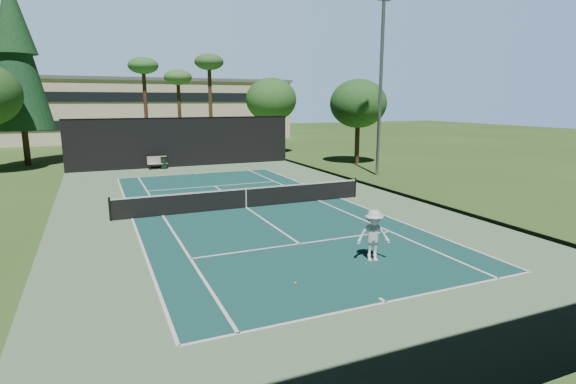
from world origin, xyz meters
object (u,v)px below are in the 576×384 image
(tennis_ball_d, at_px, (159,206))
(tennis_ball_c, at_px, (262,191))
(park_bench, at_px, (157,162))
(trash_bin, at_px, (164,163))
(tennis_net, at_px, (246,197))
(player, at_px, (373,235))
(tennis_ball_b, at_px, (232,192))
(tennis_ball_a, at_px, (295,283))

(tennis_ball_d, bearing_deg, tennis_ball_c, 14.19)
(park_bench, bearing_deg, trash_bin, -9.14)
(tennis_net, bearing_deg, tennis_ball_c, 58.86)
(player, distance_m, park_bench, 24.68)
(tennis_net, distance_m, player, 9.11)
(tennis_ball_d, relative_size, park_bench, 0.04)
(player, bearing_deg, tennis_net, 117.77)
(tennis_net, height_order, park_bench, tennis_net)
(park_bench, bearing_deg, tennis_ball_b, -76.09)
(tennis_ball_b, height_order, park_bench, park_bench)
(tennis_ball_c, bearing_deg, tennis_ball_d, -165.81)
(player, bearing_deg, tennis_ball_d, 134.73)
(tennis_net, height_order, tennis_ball_a, tennis_net)
(player, xyz_separation_m, park_bench, (-3.84, 24.38, -0.33))
(tennis_net, relative_size, tennis_ball_d, 198.77)
(tennis_ball_c, relative_size, park_bench, 0.05)
(tennis_ball_b, relative_size, tennis_ball_d, 1.08)
(park_bench, bearing_deg, tennis_ball_d, -97.30)
(player, xyz_separation_m, tennis_ball_a, (-3.22, -0.76, -0.85))
(tennis_net, relative_size, tennis_ball_c, 172.32)
(player, distance_m, tennis_ball_a, 3.42)
(tennis_ball_d, bearing_deg, tennis_ball_b, 24.33)
(player, distance_m, tennis_ball_d, 12.40)
(park_bench, relative_size, trash_bin, 1.59)
(tennis_ball_b, distance_m, trash_bin, 11.44)
(tennis_ball_a, bearing_deg, tennis_ball_c, 73.78)
(tennis_ball_c, bearing_deg, tennis_ball_b, 164.93)
(tennis_net, xyz_separation_m, trash_bin, (-1.79, 15.32, -0.08))
(park_bench, bearing_deg, tennis_ball_a, -88.59)
(tennis_ball_b, bearing_deg, trash_bin, 101.50)
(tennis_ball_d, bearing_deg, tennis_net, -27.36)
(tennis_ball_a, bearing_deg, player, 13.33)
(tennis_ball_b, relative_size, park_bench, 0.05)
(tennis_ball_c, relative_size, trash_bin, 0.08)
(tennis_ball_b, height_order, tennis_ball_c, tennis_ball_c)
(trash_bin, bearing_deg, player, -82.21)
(tennis_net, xyz_separation_m, tennis_ball_b, (0.49, 4.11, -0.52))
(player, xyz_separation_m, tennis_ball_c, (0.67, 12.63, -0.84))
(tennis_ball_b, xyz_separation_m, park_bench, (-2.80, 11.29, 0.51))
(player, relative_size, tennis_ball_c, 23.52)
(park_bench, distance_m, trash_bin, 0.53)
(tennis_ball_a, relative_size, tennis_ball_d, 0.96)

